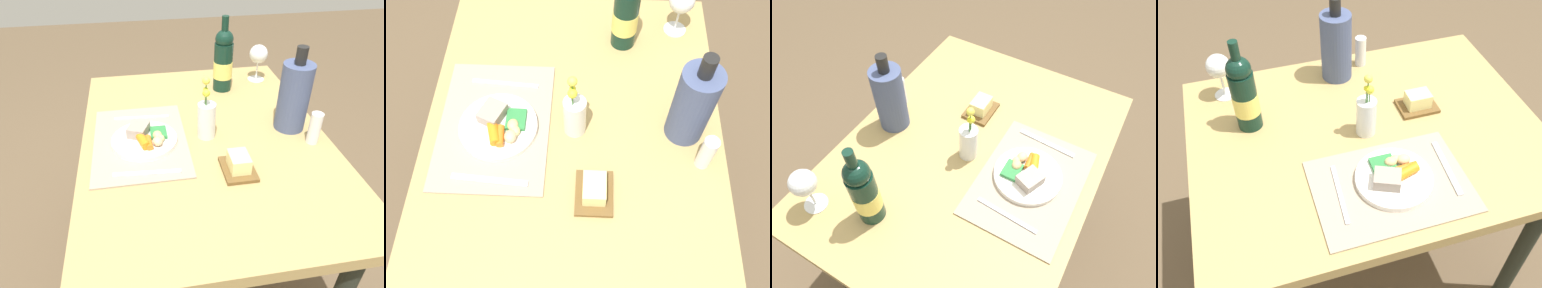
{
  "view_description": "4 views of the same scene",
  "coord_description": "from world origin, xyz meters",
  "views": [
    {
      "loc": [
        1.0,
        -0.22,
        1.47
      ],
      "look_at": [
        0.07,
        -0.06,
        0.78
      ],
      "focal_mm": 32.62,
      "sensor_mm": 36.0,
      "label": 1
    },
    {
      "loc": [
        0.65,
        0.04,
        1.78
      ],
      "look_at": [
        0.1,
        0.02,
        0.85
      ],
      "focal_mm": 39.0,
      "sensor_mm": 36.0,
      "label": 2
    },
    {
      "loc": [
        -0.67,
        -0.36,
        1.76
      ],
      "look_at": [
        -0.01,
        0.02,
        0.81
      ],
      "focal_mm": 33.24,
      "sensor_mm": 36.0,
      "label": 3
    },
    {
      "loc": [
        -0.35,
        -0.92,
        1.73
      ],
      "look_at": [
        -0.09,
        -0.09,
        0.81
      ],
      "focal_mm": 40.18,
      "sensor_mm": 36.0,
      "label": 4
    }
  ],
  "objects": [
    {
      "name": "dinner_plate",
      "position": [
        0.01,
        -0.21,
        0.78
      ],
      "size": [
        0.23,
        0.23,
        0.05
      ],
      "color": "white",
      "rests_on": "placemat"
    },
    {
      "name": "wine_glass",
      "position": [
        -0.42,
        0.32,
        0.87
      ],
      "size": [
        0.08,
        0.08,
        0.17
      ],
      "color": "white",
      "rests_on": "dining_table"
    },
    {
      "name": "fork",
      "position": [
        -0.16,
        -0.22,
        0.76
      ],
      "size": [
        0.03,
        0.21,
        0.0
      ],
      "primitive_type": "cube",
      "rotation": [
        0.0,
        0.0,
        -0.07
      ],
      "color": "silver",
      "rests_on": "placemat"
    },
    {
      "name": "placemat",
      "position": [
        -0.01,
        -0.23,
        0.76
      ],
      "size": [
        0.45,
        0.32,
        0.01
      ],
      "primitive_type": "cube",
      "color": "tan",
      "rests_on": "dining_table"
    },
    {
      "name": "cooler_bottle",
      "position": [
        -0.01,
        0.32,
        0.88
      ],
      "size": [
        0.11,
        0.11,
        0.31
      ],
      "color": "#435078",
      "rests_on": "dining_table"
    },
    {
      "name": "salt_shaker",
      "position": [
        0.09,
        0.36,
        0.81
      ],
      "size": [
        0.04,
        0.04,
        0.11
      ],
      "primitive_type": "cylinder",
      "color": "white",
      "rests_on": "dining_table"
    },
    {
      "name": "butter_dish",
      "position": [
        0.2,
        0.07,
        0.78
      ],
      "size": [
        0.13,
        0.1,
        0.06
      ],
      "color": "brown",
      "rests_on": "dining_table"
    },
    {
      "name": "dining_table",
      "position": [
        0.0,
        0.0,
        0.66
      ],
      "size": [
        1.13,
        0.86,
        0.76
      ],
      "color": "tan",
      "rests_on": "ground_plane"
    },
    {
      "name": "wine_bottle",
      "position": [
        -0.36,
        0.15,
        0.88
      ],
      "size": [
        0.08,
        0.08,
        0.32
      ],
      "color": "black",
      "rests_on": "dining_table"
    },
    {
      "name": "ground_plane",
      "position": [
        0.0,
        0.0,
        0.0
      ],
      "size": [
        8.0,
        8.0,
        0.0
      ],
      "primitive_type": "plane",
      "color": "brown"
    },
    {
      "name": "flower_vase",
      "position": [
        -0.01,
        0.0,
        0.83
      ],
      "size": [
        0.06,
        0.06,
        0.23
      ],
      "color": "silver",
      "rests_on": "dining_table"
    },
    {
      "name": "knife",
      "position": [
        0.17,
        -0.22,
        0.76
      ],
      "size": [
        0.03,
        0.21,
        0.0
      ],
      "primitive_type": "cube",
      "rotation": [
        0.0,
        0.0,
        -0.07
      ],
      "color": "silver",
      "rests_on": "placemat"
    }
  ]
}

